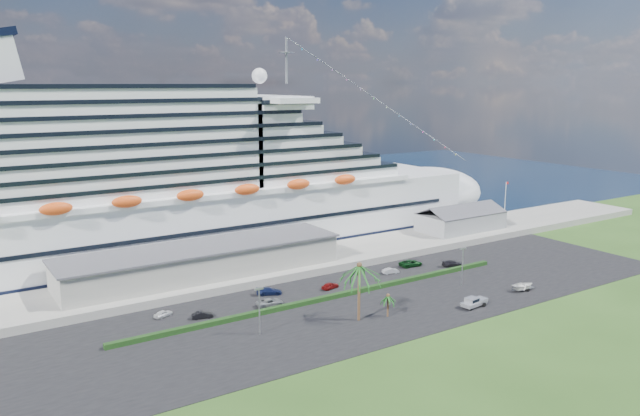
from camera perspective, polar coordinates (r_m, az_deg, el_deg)
ground at (r=117.81m, az=8.70°, el=-9.77°), size 420.00×420.00×0.00m
asphalt_lot at (r=125.66m, az=5.35°, el=-8.29°), size 140.00×38.00×0.12m
wharf at (r=148.09m, az=-1.62°, el=-4.84°), size 240.00×20.00×1.80m
water at (r=228.00m, az=-13.47°, el=0.39°), size 420.00×160.00×0.02m
cruise_ship at (r=156.75m, az=-13.02°, el=1.71°), size 191.00×38.00×54.00m
terminal_building at (r=136.17m, az=-10.69°, el=-4.69°), size 61.00×15.00×6.30m
port_shed at (r=178.97m, az=12.74°, el=-1.11°), size 24.00×12.31×7.37m
flagpole at (r=191.35m, az=16.58°, el=0.68°), size 1.08×0.16×12.00m
hedge at (r=124.83m, az=1.00°, el=-8.13°), size 88.00×1.10×0.90m
lamp_post_left at (r=107.14m, az=-5.57°, el=-8.82°), size 1.60×0.35×8.27m
lamp_post_right at (r=134.82m, az=12.90°, el=-4.80°), size 1.60×0.35×8.27m
palm_tall at (r=111.71m, az=3.61°, el=-5.85°), size 8.82×8.82×11.13m
palm_short at (r=115.56m, az=6.24°, el=-8.19°), size 3.53×3.53×4.56m
parked_car_0 at (r=119.28m, az=-14.14°, el=-9.35°), size 3.90×2.62×1.23m
parked_car_1 at (r=117.04m, az=-10.72°, el=-9.59°), size 4.10×2.19×1.28m
parked_car_2 at (r=121.48m, az=-4.60°, el=-8.59°), size 5.43×2.98×1.44m
parked_car_3 at (r=127.60m, az=-4.69°, el=-7.58°), size 5.54×3.88×1.49m
parked_car_4 at (r=130.67m, az=0.93°, el=-7.11°), size 4.28×2.48×1.37m
parked_car_5 at (r=141.60m, az=6.47°, el=-5.73°), size 4.02×2.11×1.26m
parked_car_6 at (r=147.58m, az=8.30°, el=-5.01°), size 5.84×3.04×1.57m
parked_car_7 at (r=149.32m, az=12.01°, el=-4.97°), size 5.33×3.51×1.44m
pickup_truck at (r=123.88m, az=13.91°, el=-8.31°), size 5.83×2.67×1.99m
boat_trailer at (r=136.05m, az=18.12°, el=-6.75°), size 5.94×4.07×1.68m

